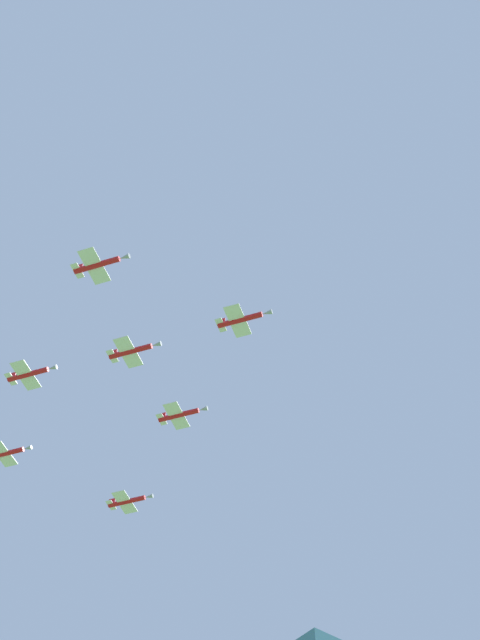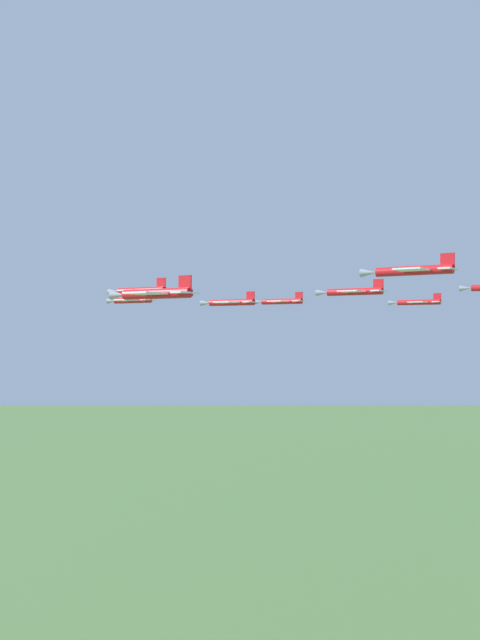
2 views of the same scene
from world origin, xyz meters
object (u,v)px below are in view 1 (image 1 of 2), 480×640
(jet_lead, at_px, (241,320))
(jet_port_inner, at_px, (180,415))
(jet_starboard_trail, at_px, (6,453))
(jet_starboard_inner, at_px, (98,265))
(jet_port_trail, at_px, (29,374))
(jet_starboard_outer, at_px, (128,501))
(jet_port_outer, at_px, (132,351))

(jet_lead, bearing_deg, jet_port_inner, -135.00)
(jet_port_inner, height_order, jet_starboard_trail, jet_starboard_trail)
(jet_starboard_inner, distance_m, jet_port_trail, 29.30)
(jet_starboard_trail, bearing_deg, jet_lead, 71.57)
(jet_port_inner, relative_size, jet_starboard_outer, 1.00)
(jet_starboard_inner, xyz_separation_m, jet_port_trail, (3.45, 29.09, 0.32))
(jet_starboard_outer, height_order, jet_port_trail, jet_port_trail)
(jet_lead, xyz_separation_m, jet_starboard_trail, (-14.96, 57.39, 1.28))
(jet_starboard_outer, distance_m, jet_port_trail, 37.73)
(jet_starboard_outer, distance_m, jet_starboard_trail, 26.66)
(jet_port_inner, bearing_deg, jet_port_outer, -5.71)
(jet_lead, xyz_separation_m, jet_starboard_outer, (10.99, 51.90, -1.37))
(jet_port_outer, relative_size, jet_starboard_trail, 1.00)
(jet_port_inner, height_order, jet_port_outer, jet_port_inner)
(jet_port_inner, xyz_separation_m, jet_port_outer, (-16.74, -8.66, -1.03))
(jet_lead, height_order, jet_starboard_outer, jet_lead)
(jet_port_inner, bearing_deg, jet_starboard_outer, -135.00)
(jet_lead, distance_m, jet_port_inner, 26.52)
(jet_port_inner, bearing_deg, jet_starboard_trail, -90.00)
(jet_starboard_inner, distance_m, jet_starboard_trail, 53.06)
(jet_lead, relative_size, jet_starboard_outer, 1.00)
(jet_port_trail, distance_m, jet_starboard_trail, 24.04)
(jet_port_inner, xyz_separation_m, jet_port_trail, (-27.99, 8.64, 0.06))
(jet_lead, relative_size, jet_port_trail, 1.00)
(jet_starboard_inner, bearing_deg, jet_port_outer, -174.29)
(jet_port_inner, distance_m, jet_port_trail, 29.30)
(jet_port_inner, bearing_deg, jet_lead, 45.00)
(jet_starboard_inner, height_order, jet_starboard_outer, jet_starboard_inner)
(jet_port_outer, distance_m, jet_starboard_outer, 41.14)
(jet_starboard_outer, bearing_deg, jet_starboard_inner, 18.43)
(jet_starboard_outer, xyz_separation_m, jet_starboard_trail, (-25.95, 5.49, 2.65))
(jet_port_outer, bearing_deg, jet_port_trail, -90.00)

